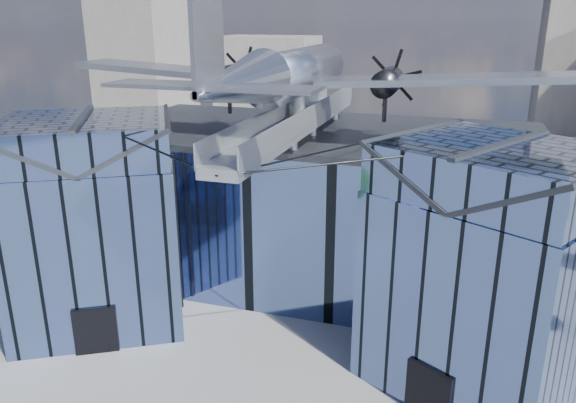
% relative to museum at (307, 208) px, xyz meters
% --- Properties ---
extents(ground_plane, '(120.00, 120.00, 0.00)m').
position_rel_museum_xyz_m(ground_plane, '(-0.00, -5.82, -5.54)').
color(ground_plane, gray).
extents(museum, '(32.88, 24.50, 17.60)m').
position_rel_museum_xyz_m(museum, '(0.00, 0.00, 0.00)').
color(museum, '#4C639B').
rests_on(museum, ground).
extents(bg_towers, '(77.00, 24.50, 26.00)m').
position_rel_museum_xyz_m(bg_towers, '(1.45, 44.67, 4.47)').
color(bg_towers, slate).
rests_on(bg_towers, ground).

